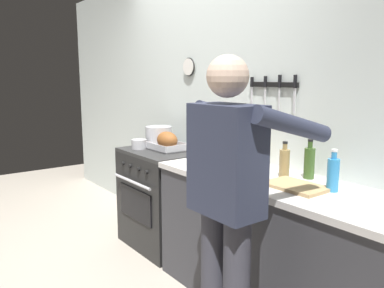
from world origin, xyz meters
TOP-DOWN VIEW (x-y plane):
  - ground_plane at (0.00, 0.00)m, footprint 8.00×8.00m
  - wall_back at (0.00, 1.35)m, footprint 6.00×0.13m
  - counter_block at (1.21, 0.99)m, footprint 2.03×0.65m
  - stove at (-0.22, 0.99)m, footprint 0.76×0.67m
  - person_cook at (1.28, 0.41)m, footprint 0.51×0.63m
  - roasting_pan at (-0.21, 1.01)m, footprint 0.35×0.26m
  - stock_pot at (-0.42, 1.05)m, footprint 0.25×0.25m
  - saucepan at (-0.41, 0.83)m, footprint 0.14×0.14m
  - cutting_board at (1.28, 0.94)m, footprint 0.36×0.24m
  - bottle_vinegar at (1.07, 1.09)m, footprint 0.07×0.07m
  - bottle_hot_sauce at (0.66, 1.11)m, footprint 0.05×0.05m
  - bottle_cooking_oil at (0.68, 1.19)m, footprint 0.07×0.07m
  - bottle_dish_soap at (1.45, 1.05)m, footprint 0.07×0.07m
  - bottle_soy_sauce at (0.52, 1.15)m, footprint 0.05×0.05m
  - bottle_olive_oil at (1.19, 1.19)m, footprint 0.07×0.07m

SIDE VIEW (x-z plane):
  - ground_plane at x=0.00m, z-range 0.00..0.00m
  - stove at x=-0.22m, z-range 0.00..0.90m
  - counter_block at x=1.21m, z-range 0.01..0.91m
  - cutting_board at x=1.28m, z-range 0.90..0.92m
  - saucepan at x=-0.41m, z-range 0.90..0.99m
  - person_cook at x=1.28m, z-range 0.12..1.78m
  - roasting_pan at x=-0.21m, z-range 0.89..1.06m
  - bottle_hot_sauce at x=0.66m, z-range 0.88..1.09m
  - bottle_soy_sauce at x=0.52m, z-range 0.88..1.11m
  - stock_pot at x=-0.42m, z-range 0.90..1.09m
  - bottle_vinegar at x=1.07m, z-range 0.88..1.12m
  - bottle_dish_soap at x=1.45m, z-range 0.88..1.13m
  - bottle_olive_oil at x=1.19m, z-range 0.88..1.14m
  - bottle_cooking_oil at x=0.68m, z-range 0.88..1.17m
  - wall_back at x=0.00m, z-range 0.00..2.60m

